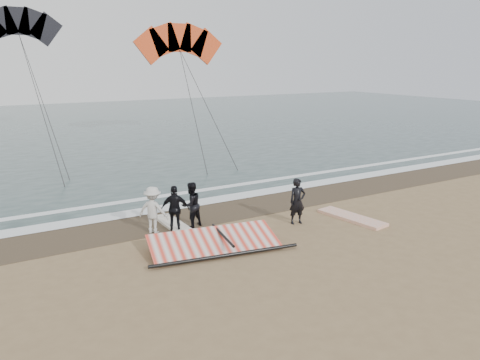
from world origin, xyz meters
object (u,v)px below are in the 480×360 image
Objects in this scene: man_main at (297,201)px; board_cream at (174,225)px; sail_rig at (211,243)px; board_white at (352,217)px.

board_cream is at bearing 164.73° from man_main.
man_main is at bearing 8.78° from sail_rig.
board_white is at bearing -0.55° from sail_rig.
board_white reaches higher than board_cream.
board_white is 6.73m from board_cream.
board_white is 0.59× the size of sail_rig.
man_main reaches higher than sail_rig.
board_white is 5.99m from sail_rig.
man_main reaches higher than board_white.
board_white is at bearing -6.26° from man_main.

